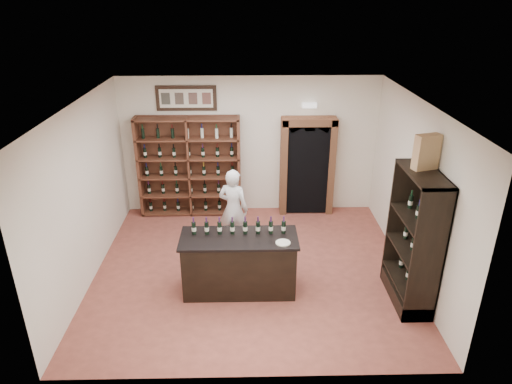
# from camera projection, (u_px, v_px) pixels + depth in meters

# --- Properties ---
(floor) EXTENTS (5.50, 5.50, 0.00)m
(floor) POSITION_uv_depth(u_px,v_px,m) (251.00, 269.00, 8.20)
(floor) COLOR #9D4D3E
(floor) RESTS_ON ground
(ceiling) EXTENTS (5.50, 5.50, 0.00)m
(ceiling) POSITION_uv_depth(u_px,v_px,m) (250.00, 104.00, 6.98)
(ceiling) COLOR white
(ceiling) RESTS_ON wall_back
(wall_back) EXTENTS (5.50, 0.04, 3.00)m
(wall_back) POSITION_uv_depth(u_px,v_px,m) (250.00, 146.00, 9.87)
(wall_back) COLOR white
(wall_back) RESTS_ON ground
(wall_left) EXTENTS (0.04, 5.00, 3.00)m
(wall_left) POSITION_uv_depth(u_px,v_px,m) (85.00, 194.00, 7.54)
(wall_left) COLOR white
(wall_left) RESTS_ON ground
(wall_right) EXTENTS (0.04, 5.00, 3.00)m
(wall_right) POSITION_uv_depth(u_px,v_px,m) (415.00, 191.00, 7.64)
(wall_right) COLOR white
(wall_right) RESTS_ON ground
(wine_shelf) EXTENTS (2.20, 0.38, 2.20)m
(wine_shelf) POSITION_uv_depth(u_px,v_px,m) (190.00, 166.00, 9.86)
(wine_shelf) COLOR brown
(wine_shelf) RESTS_ON ground
(framed_picture) EXTENTS (1.25, 0.04, 0.52)m
(framed_picture) POSITION_uv_depth(u_px,v_px,m) (186.00, 98.00, 9.39)
(framed_picture) COLOR black
(framed_picture) RESTS_ON wall_back
(arched_doorway) EXTENTS (1.17, 0.35, 2.17)m
(arched_doorway) POSITION_uv_depth(u_px,v_px,m) (307.00, 164.00, 9.89)
(arched_doorway) COLOR black
(arched_doorway) RESTS_ON ground
(emergency_light) EXTENTS (0.30, 0.10, 0.10)m
(emergency_light) POSITION_uv_depth(u_px,v_px,m) (309.00, 105.00, 9.46)
(emergency_light) COLOR white
(emergency_light) RESTS_ON wall_back
(tasting_counter) EXTENTS (1.88, 0.78, 1.00)m
(tasting_counter) POSITION_uv_depth(u_px,v_px,m) (239.00, 264.00, 7.45)
(tasting_counter) COLOR black
(tasting_counter) RESTS_ON ground
(counter_bottle_0) EXTENTS (0.07, 0.07, 0.30)m
(counter_bottle_0) POSITION_uv_depth(u_px,v_px,m) (194.00, 228.00, 7.29)
(counter_bottle_0) COLOR black
(counter_bottle_0) RESTS_ON tasting_counter
(counter_bottle_1) EXTENTS (0.07, 0.07, 0.30)m
(counter_bottle_1) POSITION_uv_depth(u_px,v_px,m) (207.00, 228.00, 7.30)
(counter_bottle_1) COLOR black
(counter_bottle_1) RESTS_ON tasting_counter
(counter_bottle_2) EXTENTS (0.07, 0.07, 0.30)m
(counter_bottle_2) POSITION_uv_depth(u_px,v_px,m) (220.00, 228.00, 7.30)
(counter_bottle_2) COLOR black
(counter_bottle_2) RESTS_ON tasting_counter
(counter_bottle_3) EXTENTS (0.07, 0.07, 0.30)m
(counter_bottle_3) POSITION_uv_depth(u_px,v_px,m) (232.00, 228.00, 7.30)
(counter_bottle_3) COLOR black
(counter_bottle_3) RESTS_ON tasting_counter
(counter_bottle_4) EXTENTS (0.07, 0.07, 0.30)m
(counter_bottle_4) POSITION_uv_depth(u_px,v_px,m) (245.00, 228.00, 7.31)
(counter_bottle_4) COLOR black
(counter_bottle_4) RESTS_ON tasting_counter
(counter_bottle_5) EXTENTS (0.07, 0.07, 0.30)m
(counter_bottle_5) POSITION_uv_depth(u_px,v_px,m) (258.00, 227.00, 7.31)
(counter_bottle_5) COLOR black
(counter_bottle_5) RESTS_ON tasting_counter
(counter_bottle_6) EXTENTS (0.07, 0.07, 0.30)m
(counter_bottle_6) POSITION_uv_depth(u_px,v_px,m) (271.00, 227.00, 7.32)
(counter_bottle_6) COLOR black
(counter_bottle_6) RESTS_ON tasting_counter
(counter_bottle_7) EXTENTS (0.07, 0.07, 0.30)m
(counter_bottle_7) POSITION_uv_depth(u_px,v_px,m) (284.00, 227.00, 7.32)
(counter_bottle_7) COLOR black
(counter_bottle_7) RESTS_ON tasting_counter
(side_cabinet) EXTENTS (0.48, 1.20, 2.20)m
(side_cabinet) POSITION_uv_depth(u_px,v_px,m) (413.00, 259.00, 7.12)
(side_cabinet) COLOR black
(side_cabinet) RESTS_ON ground
(shopkeeper) EXTENTS (0.68, 0.56, 1.60)m
(shopkeeper) POSITION_uv_depth(u_px,v_px,m) (233.00, 209.00, 8.63)
(shopkeeper) COLOR silver
(shopkeeper) RESTS_ON ground
(plate) EXTENTS (0.23, 0.23, 0.02)m
(plate) POSITION_uv_depth(u_px,v_px,m) (283.00, 243.00, 7.06)
(plate) COLOR beige
(plate) RESTS_ON tasting_counter
(wine_crate) EXTENTS (0.40, 0.25, 0.52)m
(wine_crate) POSITION_uv_depth(u_px,v_px,m) (427.00, 152.00, 6.56)
(wine_crate) COLOR tan
(wine_crate) RESTS_ON side_cabinet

